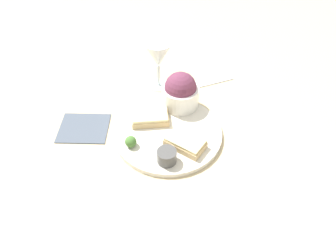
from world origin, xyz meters
TOP-DOWN VIEW (x-y plane):
  - ground_plane at (0.00, 0.00)m, footprint 4.00×4.00m
  - dinner_plate at (0.00, 0.00)m, footprint 0.30×0.30m
  - salad_bowl at (-0.02, 0.12)m, footprint 0.11×0.11m
  - sauce_ramekin at (0.04, -0.10)m, footprint 0.05×0.05m
  - cheese_toast_near at (-0.06, 0.01)m, footprint 0.12×0.10m
  - cheese_toast_far at (0.06, -0.03)m, footprint 0.11×0.07m
  - wine_glass at (-0.12, 0.19)m, footprint 0.08×0.08m
  - garnish at (-0.06, -0.09)m, footprint 0.03×0.03m
  - napkin at (-0.22, -0.08)m, footprint 0.17×0.16m
  - fork at (0.02, 0.26)m, footprint 0.13×0.13m

SIDE VIEW (x-z plane):
  - ground_plane at x=0.00m, z-range 0.00..0.00m
  - napkin at x=-0.22m, z-range 0.00..0.01m
  - fork at x=0.02m, z-range 0.00..0.01m
  - dinner_plate at x=0.00m, z-range 0.00..0.01m
  - cheese_toast_near at x=-0.06m, z-range 0.01..0.04m
  - cheese_toast_far at x=0.06m, z-range 0.01..0.04m
  - garnish at x=-0.06m, z-range 0.01..0.04m
  - sauce_ramekin at x=0.04m, z-range 0.02..0.05m
  - salad_bowl at x=-0.02m, z-range 0.01..0.12m
  - wine_glass at x=-0.12m, z-range 0.03..0.19m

